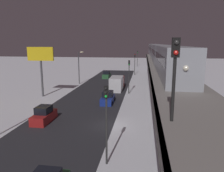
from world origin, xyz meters
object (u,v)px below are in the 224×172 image
traffic_light_mid (129,72)px  commercial_billboard (41,59)px  traffic_light_near (106,114)px  sedan_blue (108,98)px  box_truck (117,83)px  subway_train (158,51)px  sedan_green (107,75)px  traffic_light_distant (137,56)px  rail_signal (175,66)px  sedan_red (44,115)px  traffic_light_far (135,61)px

traffic_light_mid → commercial_billboard: size_ratio=0.72×
traffic_light_near → commercial_billboard: commercial_billboard is taller
sedan_blue → box_truck: (-0.20, -10.56, 0.56)m
subway_train → commercial_billboard: bearing=40.1°
sedan_green → traffic_light_distant: (-7.50, -31.58, 3.40)m
rail_signal → sedan_red: 20.61m
sedan_green → traffic_light_near: (-7.50, 43.09, 3.40)m
subway_train → traffic_light_mid: bearing=66.3°
rail_signal → sedan_red: rail_signal is taller
traffic_light_mid → commercial_billboard: (15.38, 4.43, 2.63)m
rail_signal → traffic_light_near: size_ratio=0.62×
sedan_green → commercial_billboard: commercial_billboard is taller
subway_train → sedan_green: 15.77m
sedan_green → traffic_light_far: bearing=-138.3°
box_truck → sedan_blue: bearing=88.9°
rail_signal → sedan_green: size_ratio=0.93×
box_truck → traffic_light_mid: bearing=128.0°
sedan_blue → sedan_red: bearing=-124.0°
rail_signal → traffic_light_far: (4.18, -55.03, -4.35)m
traffic_light_mid → subway_train: bearing=-113.7°
subway_train → sedan_blue: bearing=66.8°
traffic_light_distant → commercial_billboard: (15.38, 54.21, 2.63)m
subway_train → traffic_light_mid: 15.14m
rail_signal → sedan_red: size_ratio=0.97×
sedan_blue → box_truck: bearing=88.9°
traffic_light_far → rail_signal: bearing=94.3°
box_truck → traffic_light_near: traffic_light_near is taller
traffic_light_mid → traffic_light_distant: bearing=-90.0°
subway_train → sedan_green: subway_train is taller
sedan_red → traffic_light_far: size_ratio=0.64×
sedan_blue → sedan_green: same height
traffic_light_near → traffic_light_far: size_ratio=1.00×
box_truck → traffic_light_distant: size_ratio=1.16×
rail_signal → sedan_green: rail_signal is taller
traffic_light_far → sedan_green: bearing=41.7°
subway_train → box_truck: size_ratio=10.01×
rail_signal → traffic_light_mid: bearing=-82.1°
rail_signal → traffic_light_far: rail_signal is taller
subway_train → sedan_blue: 23.44m
subway_train → commercial_billboard: (21.31, 17.93, -0.77)m
traffic_light_distant → commercial_billboard: commercial_billboard is taller
rail_signal → sedan_red: bearing=-45.1°
commercial_billboard → traffic_light_far: bearing=-117.7°
subway_train → rail_signal: 43.69m
sedan_blue → sedan_red: same height
sedan_blue → traffic_light_distant: bearing=87.1°
rail_signal → traffic_light_mid: rail_signal is taller
rail_signal → commercial_billboard: bearing=-52.7°
traffic_light_mid → traffic_light_far: bearing=-90.0°
sedan_red → traffic_light_distant: (-9.30, -66.39, 3.40)m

